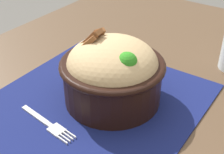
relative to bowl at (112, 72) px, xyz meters
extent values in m
cube|color=#4C3826|center=(0.00, 0.01, -0.08)|extent=(1.18, 0.83, 0.03)
cylinder|color=#412F20|center=(-0.53, -0.35, -0.46)|extent=(0.04, 0.04, 0.75)
cube|color=#11194C|center=(0.03, -0.02, -0.06)|extent=(0.40, 0.36, 0.00)
cylinder|color=black|center=(0.00, 0.00, -0.02)|extent=(0.18, 0.18, 0.08)
torus|color=black|center=(0.00, 0.00, 0.02)|extent=(0.19, 0.19, 0.01)
ellipsoid|color=tan|center=(0.00, 0.00, 0.02)|extent=(0.22, 0.22, 0.09)
sphere|color=#287B1C|center=(0.02, 0.04, 0.04)|extent=(0.04, 0.04, 0.04)
cylinder|color=orange|center=(-0.02, 0.01, 0.04)|extent=(0.02, 0.03, 0.01)
cylinder|color=orange|center=(0.04, -0.01, 0.04)|extent=(0.02, 0.03, 0.01)
cube|color=brown|center=(-0.02, -0.04, 0.05)|extent=(0.03, 0.03, 0.04)
cube|color=brown|center=(-0.01, -0.05, 0.05)|extent=(0.02, 0.05, 0.05)
cube|color=brown|center=(0.00, -0.05, 0.05)|extent=(0.03, 0.05, 0.05)
cube|color=brown|center=(0.01, -0.04, 0.05)|extent=(0.03, 0.05, 0.04)
cube|color=silver|center=(0.12, -0.08, -0.06)|extent=(0.02, 0.07, 0.00)
cube|color=silver|center=(0.12, -0.04, -0.06)|extent=(0.01, 0.01, 0.00)
cube|color=silver|center=(0.12, -0.03, -0.06)|extent=(0.02, 0.03, 0.00)
cube|color=silver|center=(0.14, 0.00, -0.06)|extent=(0.01, 0.02, 0.00)
cube|color=silver|center=(0.13, 0.00, -0.06)|extent=(0.01, 0.02, 0.00)
cube|color=silver|center=(0.12, 0.00, -0.06)|extent=(0.01, 0.02, 0.00)
cube|color=silver|center=(0.12, 0.00, -0.06)|extent=(0.01, 0.02, 0.00)
camera|label=1|loc=(0.39, 0.28, 0.30)|focal=51.19mm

